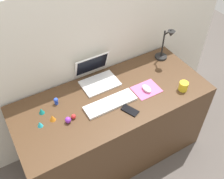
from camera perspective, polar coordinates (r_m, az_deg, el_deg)
ground_plane at (r=2.63m, az=0.09°, el=-13.01°), size 6.00×6.00×0.00m
back_wall at (r=2.28m, az=-4.73°, el=4.53°), size 2.76×0.05×1.52m
desk at (r=2.32m, az=0.09°, el=-8.09°), size 1.56×0.68×0.74m
laptop at (r=2.16m, az=-3.46°, el=3.20°), size 0.30×0.28×0.21m
keyboard at (r=1.99m, az=-0.35°, el=-3.02°), size 0.41×0.13×0.02m
mousepad at (r=2.12m, az=7.51°, el=0.03°), size 0.21×0.17×0.00m
mouse at (r=2.10m, az=7.55°, el=0.21°), size 0.06×0.10×0.03m
cell_phone at (r=1.95m, az=3.94°, el=-4.58°), size 0.11×0.14×0.01m
desk_lamp at (r=2.36m, az=11.55°, el=9.38°), size 0.11×0.16×0.33m
coffee_mug at (r=2.15m, az=15.29°, el=0.70°), size 0.07×0.07×0.08m
toy_figurine_cyan at (r=1.91m, az=-15.45°, el=-7.28°), size 0.04×0.04×0.04m
toy_figurine_teal at (r=1.99m, az=-15.15°, el=-4.51°), size 0.04×0.04×0.05m
toy_figurine_purple at (r=1.89m, az=-9.56°, el=-6.58°), size 0.04×0.04×0.05m
toy_figurine_red at (r=1.91m, az=-8.39°, el=-5.84°), size 0.03×0.03×0.04m
toy_figurine_orange at (r=1.92m, az=-12.88°, el=-6.03°), size 0.05×0.05×0.05m
toy_figurine_blue at (r=2.02m, az=-12.11°, el=-2.42°), size 0.03×0.03×0.06m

